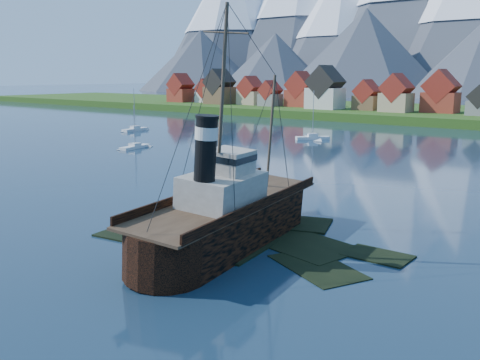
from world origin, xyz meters
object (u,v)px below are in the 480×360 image
Objects in this scene: sailboat_a at (135,147)px; sailboat_f at (313,138)px; sailboat_b at (135,130)px; tugboat_wreck at (237,213)px.

sailboat_f is (23.28, 39.65, 0.08)m from sailboat_a.
sailboat_f is (52.34, 14.49, 0.01)m from sailboat_b.
sailboat_b is (-29.06, 25.16, 0.08)m from sailboat_a.
sailboat_a is 0.79× the size of sailboat_b.
tugboat_wreck reaches higher than sailboat_b.
tugboat_wreck is 2.35× the size of sailboat_b.
sailboat_f is at bearing 106.64° from tugboat_wreck.
sailboat_a is at bearing 138.13° from tugboat_wreck.
sailboat_a is 0.78× the size of sailboat_f.
sailboat_a is (-61.42, 39.60, -2.80)m from tugboat_wreck.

